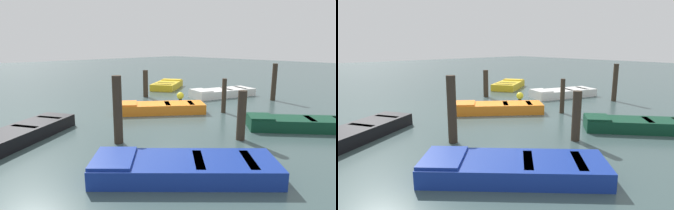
% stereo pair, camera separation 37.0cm
% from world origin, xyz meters
% --- Properties ---
extents(ground_plane, '(80.00, 80.00, 0.00)m').
position_xyz_m(ground_plane, '(0.00, 0.00, 0.00)').
color(ground_plane, '#384C4C').
extents(rowboat_black, '(4.09, 3.07, 0.46)m').
position_xyz_m(rowboat_black, '(-5.70, 0.44, 0.22)').
color(rowboat_black, black).
rests_on(rowboat_black, ground_plane).
extents(rowboat_blue, '(3.80, 3.71, 0.46)m').
position_xyz_m(rowboat_blue, '(-3.72, -4.42, 0.22)').
color(rowboat_blue, navy).
rests_on(rowboat_blue, ground_plane).
extents(rowboat_dark_green, '(3.07, 3.30, 0.46)m').
position_xyz_m(rowboat_dark_green, '(1.66, -4.76, 0.22)').
color(rowboat_dark_green, '#0C3823').
rests_on(rowboat_dark_green, ground_plane).
extents(rowboat_orange, '(3.57, 3.07, 0.46)m').
position_xyz_m(rowboat_orange, '(-0.18, 0.29, 0.22)').
color(rowboat_orange, orange).
rests_on(rowboat_orange, ground_plane).
extents(rowboat_white, '(3.83, 2.32, 0.46)m').
position_xyz_m(rowboat_white, '(4.84, 0.78, 0.22)').
color(rowboat_white, silver).
rests_on(rowboat_white, ground_plane).
extents(rowboat_yellow, '(3.22, 2.72, 0.46)m').
position_xyz_m(rowboat_yellow, '(4.65, 4.98, 0.22)').
color(rowboat_yellow, gold).
rests_on(rowboat_yellow, ground_plane).
extents(mooring_piling_near_left, '(0.25, 0.25, 1.88)m').
position_xyz_m(mooring_piling_near_left, '(5.82, -1.69, 0.94)').
color(mooring_piling_near_left, '#33281E').
rests_on(mooring_piling_near_left, ground_plane).
extents(mooring_piling_mid_left, '(0.26, 0.26, 1.98)m').
position_xyz_m(mooring_piling_mid_left, '(-3.54, -1.64, 0.99)').
color(mooring_piling_mid_left, '#33281E').
rests_on(mooring_piling_mid_left, ground_plane).
extents(mooring_piling_near_right, '(0.26, 0.26, 1.51)m').
position_xyz_m(mooring_piling_near_right, '(-0.71, -3.93, 0.75)').
color(mooring_piling_near_right, '#33281E').
rests_on(mooring_piling_near_right, ground_plane).
extents(mooring_piling_far_left, '(0.19, 0.19, 1.44)m').
position_xyz_m(mooring_piling_far_left, '(1.78, -1.53, 0.72)').
color(mooring_piling_far_left, '#33281E').
rests_on(mooring_piling_far_left, ground_plane).
extents(mooring_piling_far_right, '(0.27, 0.27, 1.46)m').
position_xyz_m(mooring_piling_far_right, '(1.68, 3.56, 0.73)').
color(mooring_piling_far_right, '#33281E').
rests_on(mooring_piling_far_right, ground_plane).
extents(marker_buoy, '(0.36, 0.36, 0.48)m').
position_xyz_m(marker_buoy, '(2.12, 1.35, 0.29)').
color(marker_buoy, '#262626').
rests_on(marker_buoy, ground_plane).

